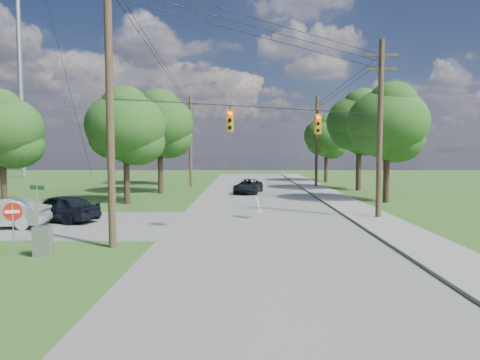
{
  "coord_description": "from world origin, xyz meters",
  "views": [
    {
      "loc": [
        0.94,
        -17.29,
        4.09
      ],
      "look_at": [
        0.71,
        5.0,
        2.53
      ],
      "focal_mm": 32.0,
      "sensor_mm": 36.0,
      "label": 1
    }
  ],
  "objects_px": {
    "pole_north_e": "(317,141)",
    "car_cross_silver": "(1,213)",
    "car_cross_dark": "(61,208)",
    "car_main_north": "(248,186)",
    "pole_north_w": "(191,141)",
    "do_not_enter_sign": "(13,217)",
    "pole_sw": "(110,98)",
    "control_cabinet": "(43,241)",
    "pole_ne": "(380,127)"
  },
  "relations": [
    {
      "from": "pole_sw",
      "to": "control_cabinet",
      "type": "bearing_deg",
      "value": -145.57
    },
    {
      "from": "pole_ne",
      "to": "car_main_north",
      "type": "height_order",
      "value": "pole_ne"
    },
    {
      "from": "car_cross_silver",
      "to": "pole_sw",
      "type": "bearing_deg",
      "value": 56.86
    },
    {
      "from": "pole_north_w",
      "to": "control_cabinet",
      "type": "xyz_separation_m",
      "value": [
        -1.82,
        -31.12,
        -4.55
      ]
    },
    {
      "from": "pole_north_e",
      "to": "do_not_enter_sign",
      "type": "bearing_deg",
      "value": -118.23
    },
    {
      "from": "pole_ne",
      "to": "do_not_enter_sign",
      "type": "height_order",
      "value": "pole_ne"
    },
    {
      "from": "pole_north_e",
      "to": "car_main_north",
      "type": "bearing_deg",
      "value": -136.44
    },
    {
      "from": "do_not_enter_sign",
      "to": "pole_north_w",
      "type": "bearing_deg",
      "value": 70.18
    },
    {
      "from": "pole_sw",
      "to": "do_not_enter_sign",
      "type": "height_order",
      "value": "pole_sw"
    },
    {
      "from": "car_cross_dark",
      "to": "car_cross_silver",
      "type": "height_order",
      "value": "car_cross_dark"
    },
    {
      "from": "car_cross_dark",
      "to": "car_main_north",
      "type": "xyz_separation_m",
      "value": [
        10.79,
        16.13,
        -0.13
      ]
    },
    {
      "from": "car_main_north",
      "to": "do_not_enter_sign",
      "type": "relative_size",
      "value": 2.25
    },
    {
      "from": "pole_north_e",
      "to": "do_not_enter_sign",
      "type": "distance_m",
      "value": 35.66
    },
    {
      "from": "car_main_north",
      "to": "control_cabinet",
      "type": "bearing_deg",
      "value": -97.21
    },
    {
      "from": "pole_north_e",
      "to": "car_main_north",
      "type": "xyz_separation_m",
      "value": [
        -7.59,
        -7.22,
        -4.44
      ]
    },
    {
      "from": "pole_sw",
      "to": "car_cross_silver",
      "type": "bearing_deg",
      "value": 149.08
    },
    {
      "from": "pole_north_w",
      "to": "car_cross_dark",
      "type": "distance_m",
      "value": 24.16
    },
    {
      "from": "pole_sw",
      "to": "car_main_north",
      "type": "distance_m",
      "value": 23.8
    },
    {
      "from": "pole_sw",
      "to": "pole_north_w",
      "type": "relative_size",
      "value": 1.2
    },
    {
      "from": "car_main_north",
      "to": "car_cross_dark",
      "type": "bearing_deg",
      "value": -112.2
    },
    {
      "from": "pole_north_w",
      "to": "pole_sw",
      "type": "bearing_deg",
      "value": -89.23
    },
    {
      "from": "car_main_north",
      "to": "control_cabinet",
      "type": "distance_m",
      "value": 25.25
    },
    {
      "from": "pole_sw",
      "to": "car_cross_dark",
      "type": "bearing_deg",
      "value": 127.98
    },
    {
      "from": "car_cross_silver",
      "to": "do_not_enter_sign",
      "type": "bearing_deg",
      "value": 30.8
    },
    {
      "from": "car_cross_dark",
      "to": "control_cabinet",
      "type": "height_order",
      "value": "car_cross_dark"
    },
    {
      "from": "do_not_enter_sign",
      "to": "car_main_north",
      "type": "bearing_deg",
      "value": 54.52
    },
    {
      "from": "car_main_north",
      "to": "pole_north_e",
      "type": "bearing_deg",
      "value": 55.14
    },
    {
      "from": "car_cross_dark",
      "to": "car_cross_silver",
      "type": "distance_m",
      "value": 3.0
    },
    {
      "from": "pole_sw",
      "to": "car_cross_dark",
      "type": "distance_m",
      "value": 9.6
    },
    {
      "from": "pole_north_e",
      "to": "car_cross_dark",
      "type": "bearing_deg",
      "value": -128.21
    },
    {
      "from": "pole_sw",
      "to": "control_cabinet",
      "type": "relative_size",
      "value": 10.35
    },
    {
      "from": "car_cross_silver",
      "to": "car_main_north",
      "type": "relative_size",
      "value": 0.98
    },
    {
      "from": "car_cross_silver",
      "to": "control_cabinet",
      "type": "distance_m",
      "value": 7.6
    },
    {
      "from": "pole_sw",
      "to": "car_main_north",
      "type": "relative_size",
      "value": 2.54
    },
    {
      "from": "car_main_north",
      "to": "pole_sw",
      "type": "bearing_deg",
      "value": -93.21
    },
    {
      "from": "pole_sw",
      "to": "car_cross_dark",
      "type": "relative_size",
      "value": 2.62
    },
    {
      "from": "car_cross_dark",
      "to": "pole_north_w",
      "type": "bearing_deg",
      "value": -170.95
    },
    {
      "from": "car_cross_dark",
      "to": "car_main_north",
      "type": "bearing_deg",
      "value": 166.13
    },
    {
      "from": "pole_north_w",
      "to": "car_cross_silver",
      "type": "distance_m",
      "value": 26.56
    },
    {
      "from": "pole_sw",
      "to": "do_not_enter_sign",
      "type": "xyz_separation_m",
      "value": [
        -3.28,
        -1.66,
        -4.68
      ]
    },
    {
      "from": "car_cross_silver",
      "to": "car_cross_dark",
      "type": "bearing_deg",
      "value": 129.05
    },
    {
      "from": "pole_ne",
      "to": "car_cross_dark",
      "type": "xyz_separation_m",
      "value": [
        -18.38,
        -1.35,
        -4.65
      ]
    },
    {
      "from": "pole_north_e",
      "to": "car_cross_silver",
      "type": "xyz_separation_m",
      "value": [
        -20.63,
        -25.33,
        -4.33
      ]
    },
    {
      "from": "pole_north_w",
      "to": "do_not_enter_sign",
      "type": "height_order",
      "value": "pole_north_w"
    },
    {
      "from": "car_main_north",
      "to": "pole_north_w",
      "type": "bearing_deg",
      "value": 142.73
    },
    {
      "from": "pole_north_w",
      "to": "do_not_enter_sign",
      "type": "distance_m",
      "value": 31.59
    },
    {
      "from": "pole_north_e",
      "to": "car_main_north",
      "type": "relative_size",
      "value": 2.12
    },
    {
      "from": "pole_north_e",
      "to": "car_cross_silver",
      "type": "height_order",
      "value": "pole_north_e"
    },
    {
      "from": "pole_sw",
      "to": "car_main_north",
      "type": "bearing_deg",
      "value": 75.21
    },
    {
      "from": "car_cross_silver",
      "to": "pole_ne",
      "type": "bearing_deg",
      "value": 96.94
    }
  ]
}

